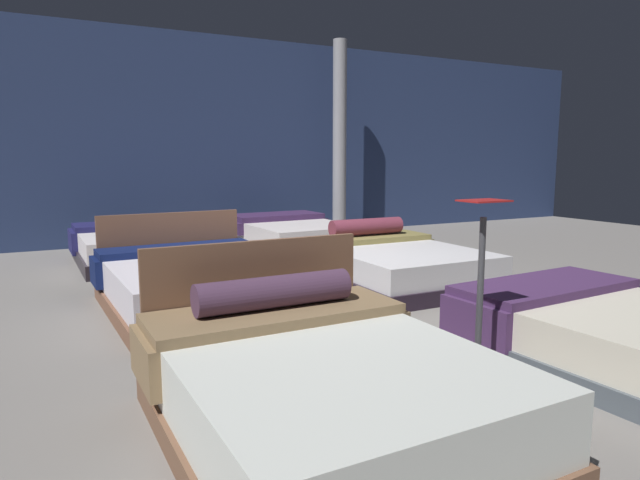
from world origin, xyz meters
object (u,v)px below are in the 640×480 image
(bed_0, at_px, (320,386))
(support_pillar, at_px, (340,140))
(bed_4, at_px, (139,246))
(bed_1, at_px, (619,335))
(bed_2, at_px, (197,284))
(price_sign, at_px, (479,313))
(bed_5, at_px, (292,234))
(bed_3, at_px, (395,264))

(bed_0, bearing_deg, support_pillar, 59.23)
(bed_4, bearing_deg, support_pillar, 14.88)
(bed_1, relative_size, bed_2, 1.02)
(price_sign, bearing_deg, bed_1, -10.07)
(bed_2, xyz_separation_m, support_pillar, (3.66, 3.77, 1.52))
(bed_2, height_order, support_pillar, support_pillar)
(bed_0, xyz_separation_m, bed_5, (2.32, 5.48, -0.03))
(bed_3, xyz_separation_m, bed_4, (-2.37, 2.71, 0.00))
(bed_4, distance_m, support_pillar, 4.19)
(bed_5, xyz_separation_m, price_sign, (-1.14, -5.36, 0.23))
(bed_4, bearing_deg, price_sign, -78.32)
(bed_4, distance_m, price_sign, 5.41)
(bed_4, bearing_deg, bed_3, -49.93)
(bed_4, height_order, price_sign, price_sign)
(bed_0, relative_size, bed_5, 0.92)
(bed_3, bearing_deg, support_pillar, 69.81)
(bed_4, bearing_deg, bed_1, -68.37)
(bed_0, height_order, bed_4, bed_0)
(bed_3, xyz_separation_m, support_pillar, (1.39, 3.78, 1.53))
(bed_4, height_order, support_pillar, support_pillar)
(bed_2, relative_size, bed_5, 0.96)
(price_sign, relative_size, support_pillar, 0.33)
(bed_1, bearing_deg, price_sign, 166.63)
(bed_2, height_order, bed_5, bed_2)
(bed_1, height_order, bed_3, bed_3)
(bed_1, height_order, support_pillar, support_pillar)
(bed_5, bearing_deg, bed_3, -91.87)
(support_pillar, bearing_deg, price_sign, -111.95)
(bed_2, height_order, bed_3, bed_2)
(bed_4, bearing_deg, bed_5, 1.07)
(bed_2, height_order, price_sign, price_sign)
(bed_0, relative_size, bed_3, 0.99)
(support_pillar, bearing_deg, bed_2, -134.11)
(bed_2, distance_m, price_sign, 2.81)
(bed_1, relative_size, support_pillar, 0.59)
(bed_2, relative_size, bed_3, 1.03)
(bed_2, xyz_separation_m, bed_4, (-0.10, 2.70, -0.01))
(bed_3, xyz_separation_m, bed_5, (-0.03, 2.79, 0.00))
(bed_1, bearing_deg, bed_2, 125.11)
(bed_0, distance_m, price_sign, 1.20)
(bed_1, distance_m, bed_3, 2.76)
(bed_2, relative_size, support_pillar, 0.58)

